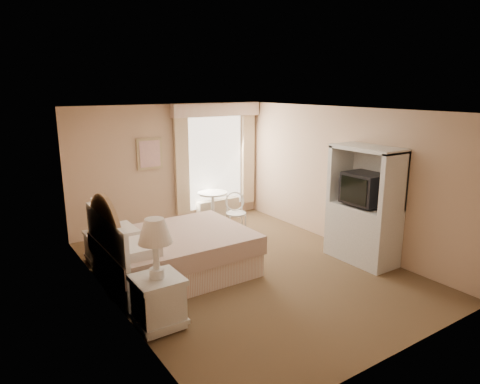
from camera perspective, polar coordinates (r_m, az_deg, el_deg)
room at (r=6.54m, az=0.89°, el=-0.15°), size 4.21×5.51×2.51m
window at (r=9.27m, az=-3.11°, el=4.57°), size 2.05×0.22×2.51m
framed_art at (r=8.63m, az=-11.95°, el=5.01°), size 0.52×0.04×0.62m
bed at (r=6.66m, az=-9.36°, el=-8.07°), size 2.20×1.73×1.53m
nightstand_near at (r=5.28m, az=-10.92°, el=-12.47°), size 0.56×0.56×1.35m
nightstand_far at (r=7.45m, az=-18.24°, el=-5.86°), size 0.45×0.45×1.08m
round_table at (r=9.11m, az=-3.68°, el=-1.38°), size 0.63×0.63×0.67m
cafe_chair at (r=8.43m, az=-0.60°, el=-2.38°), size 0.51×0.51×0.82m
armoire at (r=7.31m, az=16.16°, el=-2.89°), size 0.58×1.15×1.92m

